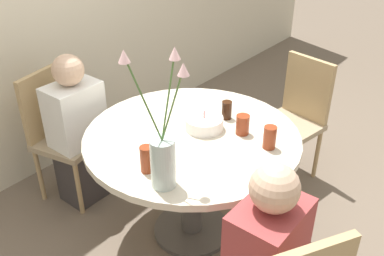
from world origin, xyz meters
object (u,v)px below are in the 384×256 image
object	(u,v)px
flower_vase	(163,153)
person_guest	(78,135)
side_plate	(154,141)
birthday_cake	(204,123)
drink_glass_0	(243,125)
chair_left_flank	(296,113)
drink_glass_1	(227,110)
drink_glass_3	(270,137)
chair_far_back	(59,128)
drink_glass_2	(147,159)

from	to	relation	value
flower_vase	person_guest	size ratio (longest dim) A/B	0.64
flower_vase	side_plate	size ratio (longest dim) A/B	3.34
flower_vase	side_plate	world-z (taller)	flower_vase
birthday_cake	drink_glass_0	size ratio (longest dim) A/B	1.93
chair_left_flank	person_guest	distance (m)	1.55
birthday_cake	drink_glass_1	size ratio (longest dim) A/B	1.99
drink_glass_0	person_guest	xyz separation A→B (m)	(-0.37, 1.04, -0.29)
chair_left_flank	drink_glass_3	bearing A→B (deg)	-64.38
birthday_cake	chair_far_back	bearing A→B (deg)	107.50
chair_far_back	drink_glass_1	distance (m)	1.18
drink_glass_3	drink_glass_2	bearing A→B (deg)	147.05
drink_glass_0	drink_glass_3	xyz separation A→B (m)	(-0.03, -0.19, 0.01)
side_plate	drink_glass_2	world-z (taller)	drink_glass_2
side_plate	person_guest	world-z (taller)	person_guest
drink_glass_2	drink_glass_3	bearing A→B (deg)	-32.95
chair_far_back	birthday_cake	bearing A→B (deg)	-85.30
side_plate	flower_vase	bearing A→B (deg)	-129.73
side_plate	chair_far_back	bearing A→B (deg)	91.64
birthday_cake	drink_glass_3	size ratio (longest dim) A/B	1.74
chair_left_flank	drink_glass_0	xyz separation A→B (m)	(-0.81, -0.04, 0.28)
drink_glass_1	chair_left_flank	bearing A→B (deg)	-10.63
drink_glass_1	person_guest	distance (m)	1.03
chair_far_back	person_guest	xyz separation A→B (m)	(0.04, -0.16, -0.01)
birthday_cake	flower_vase	size ratio (longest dim) A/B	0.32
chair_left_flank	drink_glass_1	bearing A→B (deg)	-90.32
birthday_cake	drink_glass_0	distance (m)	0.22
chair_far_back	drink_glass_1	bearing A→B (deg)	-76.90
drink_glass_0	chair_far_back	bearing A→B (deg)	108.75
flower_vase	drink_glass_1	size ratio (longest dim) A/B	6.17
chair_left_flank	side_plate	world-z (taller)	chair_left_flank
chair_far_back	drink_glass_1	world-z (taller)	chair_far_back
drink_glass_0	drink_glass_2	size ratio (longest dim) A/B	0.82
chair_far_back	flower_vase	xyz separation A→B (m)	(-0.22, -1.17, 0.40)
chair_left_flank	drink_glass_2	bearing A→B (deg)	-85.15
chair_far_back	drink_glass_2	world-z (taller)	chair_far_back
flower_vase	side_plate	xyz separation A→B (m)	(0.25, 0.30, -0.18)
drink_glass_2	person_guest	size ratio (longest dim) A/B	0.13
side_plate	drink_glass_3	size ratio (longest dim) A/B	1.62
birthday_cake	person_guest	size ratio (longest dim) A/B	0.21
chair_left_flank	side_plate	size ratio (longest dim) A/B	4.45
side_plate	drink_glass_2	xyz separation A→B (m)	(-0.21, -0.16, 0.06)
side_plate	drink_glass_3	bearing A→B (deg)	-56.21
chair_far_back	birthday_cake	world-z (taller)	chair_far_back
side_plate	person_guest	size ratio (longest dim) A/B	0.19
drink_glass_0	person_guest	world-z (taller)	person_guest
side_plate	drink_glass_3	xyz separation A→B (m)	(0.35, -0.52, 0.06)
side_plate	person_guest	distance (m)	0.76
chair_left_flank	person_guest	size ratio (longest dim) A/B	0.85
chair_far_back	drink_glass_3	distance (m)	1.47
birthday_cake	drink_glass_3	distance (m)	0.40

